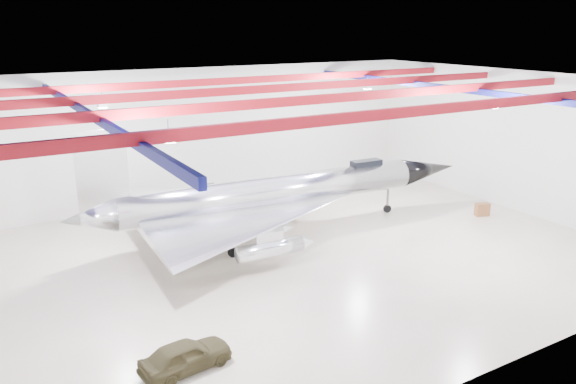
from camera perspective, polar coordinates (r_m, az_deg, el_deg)
floor at (r=36.44m, az=0.87°, el=-6.47°), size 40.00×40.00×0.00m
wall_back at (r=47.80m, az=-8.52°, el=5.83°), size 40.00×0.00×40.00m
wall_right at (r=47.95m, az=21.86°, el=4.86°), size 0.00×30.00×30.00m
ceiling at (r=33.69m, az=0.95°, el=11.01°), size 40.00×40.00×0.00m
ceiling_structure at (r=33.76m, az=0.95°, el=9.87°), size 39.50×29.50×1.08m
jet_aircraft at (r=39.44m, az=-1.38°, el=-0.40°), size 30.75×18.50×8.38m
jeep at (r=25.41m, az=-10.35°, el=-16.02°), size 4.23×2.16×1.38m
desk at (r=46.23m, az=19.12°, el=-1.69°), size 1.22×0.88×1.00m
crate_ply at (r=38.32m, az=-12.85°, el=-5.42°), size 0.59×0.51×0.37m
toolbox_red at (r=42.66m, az=-9.90°, el=-2.96°), size 0.58×0.50×0.35m
engine_drum at (r=39.65m, az=-1.86°, el=-4.16°), size 0.52×0.52×0.46m
parts_bin at (r=42.64m, az=-1.15°, el=-2.70°), size 0.65×0.58×0.37m
tool_chest at (r=43.27m, az=0.67°, el=-2.39°), size 0.52×0.52×0.40m
oil_barrel at (r=40.65m, az=-6.15°, el=-3.75°), size 0.66×0.56×0.42m
spares_box at (r=44.66m, az=-1.39°, el=-1.80°), size 0.51×0.51×0.37m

